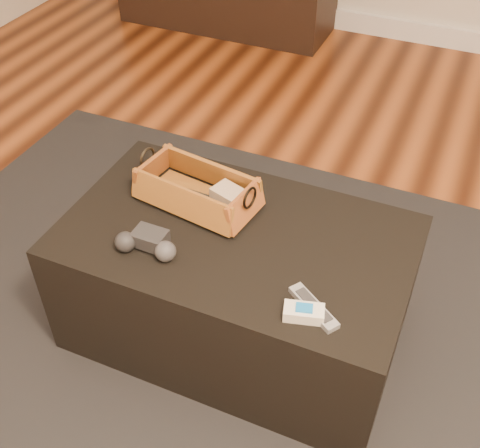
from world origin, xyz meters
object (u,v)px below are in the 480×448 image
at_px(game_controller, 147,243).
at_px(tv_remote, 190,197).
at_px(wicker_basket, 197,191).
at_px(ottoman, 237,284).
at_px(silver_remote, 314,307).
at_px(cream_gadget, 304,313).

bearing_deg(game_controller, tv_remote, 87.29).
relative_size(wicker_basket, game_controller, 2.15).
bearing_deg(ottoman, wicker_basket, 153.12).
distance_m(silver_remote, cream_gadget, 0.04).
xyz_separation_m(ottoman, cream_gadget, (0.27, -0.21, 0.23)).
distance_m(game_controller, cream_gadget, 0.47).
relative_size(tv_remote, cream_gadget, 1.78).
xyz_separation_m(ottoman, wicker_basket, (-0.16, 0.08, 0.25)).
xyz_separation_m(game_controller, cream_gadget, (0.47, -0.05, -0.01)).
relative_size(tv_remote, silver_remote, 1.24).
bearing_deg(wicker_basket, ottoman, -26.88).
distance_m(game_controller, silver_remote, 0.48).
bearing_deg(cream_gadget, wicker_basket, 145.96).
relative_size(tv_remote, game_controller, 1.06).
height_order(tv_remote, wicker_basket, wicker_basket).
xyz_separation_m(tv_remote, wicker_basket, (0.02, 0.01, 0.02)).
xyz_separation_m(tv_remote, cream_gadget, (0.46, -0.28, -0.01)).
bearing_deg(cream_gadget, silver_remote, 65.42).
relative_size(silver_remote, cream_gadget, 1.43).
distance_m(tv_remote, cream_gadget, 0.54).
xyz_separation_m(silver_remote, cream_gadget, (-0.02, -0.03, 0.01)).
height_order(game_controller, silver_remote, game_controller).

